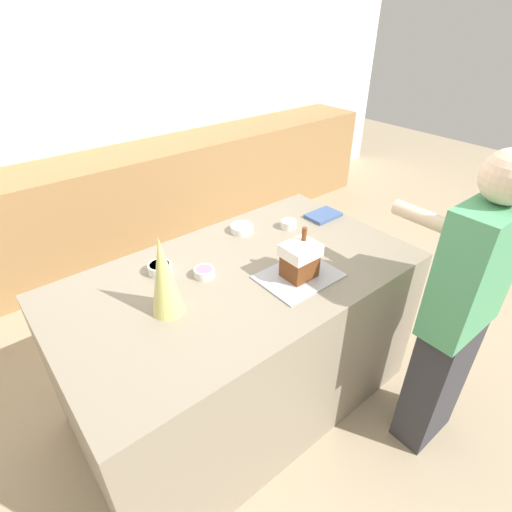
{
  "coord_description": "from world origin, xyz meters",
  "views": [
    {
      "loc": [
        -0.94,
        -1.28,
        2.02
      ],
      "look_at": [
        0.1,
        0.0,
        0.96
      ],
      "focal_mm": 28.0,
      "sensor_mm": 36.0,
      "label": 1
    }
  ],
  "objects_px": {
    "decorative_tree": "(164,276)",
    "candy_bowl_front_corner": "(204,272)",
    "gingerbread_house": "(300,259)",
    "candy_bowl_near_tray_right": "(242,228)",
    "person": "(458,316)",
    "candy_bowl_far_right": "(160,268)",
    "candy_bowl_center_rear": "(289,224)",
    "baking_tray": "(299,276)",
    "cookbook": "(323,215)"
  },
  "relations": [
    {
      "from": "cookbook",
      "to": "person",
      "type": "xyz_separation_m",
      "value": [
        -0.13,
        -0.95,
        -0.09
      ]
    },
    {
      "from": "candy_bowl_front_corner",
      "to": "candy_bowl_center_rear",
      "type": "relative_size",
      "value": 1.09
    },
    {
      "from": "gingerbread_house",
      "to": "candy_bowl_near_tray_right",
      "type": "bearing_deg",
      "value": 83.61
    },
    {
      "from": "gingerbread_house",
      "to": "candy_bowl_near_tray_right",
      "type": "distance_m",
      "value": 0.53
    },
    {
      "from": "person",
      "to": "gingerbread_house",
      "type": "bearing_deg",
      "value": 125.73
    },
    {
      "from": "gingerbread_house",
      "to": "candy_bowl_far_right",
      "type": "height_order",
      "value": "gingerbread_house"
    },
    {
      "from": "candy_bowl_near_tray_right",
      "to": "candy_bowl_center_rear",
      "type": "xyz_separation_m",
      "value": [
        0.24,
        -0.14,
        0.0
      ]
    },
    {
      "from": "cookbook",
      "to": "candy_bowl_far_right",
      "type": "bearing_deg",
      "value": 175.02
    },
    {
      "from": "baking_tray",
      "to": "decorative_tree",
      "type": "relative_size",
      "value": 1.03
    },
    {
      "from": "baking_tray",
      "to": "candy_bowl_far_right",
      "type": "xyz_separation_m",
      "value": [
        -0.5,
        0.45,
        0.02
      ]
    },
    {
      "from": "decorative_tree",
      "to": "candy_bowl_far_right",
      "type": "relative_size",
      "value": 3.12
    },
    {
      "from": "baking_tray",
      "to": "candy_bowl_front_corner",
      "type": "xyz_separation_m",
      "value": [
        -0.35,
        0.29,
        0.02
      ]
    },
    {
      "from": "candy_bowl_near_tray_right",
      "to": "cookbook",
      "type": "bearing_deg",
      "value": -18.48
    },
    {
      "from": "candy_bowl_front_corner",
      "to": "person",
      "type": "distance_m",
      "value": 1.18
    },
    {
      "from": "candy_bowl_near_tray_right",
      "to": "candy_bowl_far_right",
      "type": "xyz_separation_m",
      "value": [
        -0.56,
        -0.07,
        0.01
      ]
    },
    {
      "from": "candy_bowl_near_tray_right",
      "to": "person",
      "type": "height_order",
      "value": "person"
    },
    {
      "from": "candy_bowl_front_corner",
      "to": "candy_bowl_far_right",
      "type": "bearing_deg",
      "value": 132.99
    },
    {
      "from": "person",
      "to": "candy_bowl_center_rear",
      "type": "bearing_deg",
      "value": 97.51
    },
    {
      "from": "candy_bowl_center_rear",
      "to": "cookbook",
      "type": "xyz_separation_m",
      "value": [
        0.26,
        -0.03,
        -0.02
      ]
    },
    {
      "from": "candy_bowl_near_tray_right",
      "to": "candy_bowl_center_rear",
      "type": "distance_m",
      "value": 0.27
    },
    {
      "from": "candy_bowl_front_corner",
      "to": "cookbook",
      "type": "distance_m",
      "value": 0.91
    },
    {
      "from": "gingerbread_house",
      "to": "candy_bowl_near_tray_right",
      "type": "height_order",
      "value": "gingerbread_house"
    },
    {
      "from": "candy_bowl_far_right",
      "to": "gingerbread_house",
      "type": "bearing_deg",
      "value": -42.09
    },
    {
      "from": "candy_bowl_front_corner",
      "to": "candy_bowl_near_tray_right",
      "type": "xyz_separation_m",
      "value": [
        0.41,
        0.24,
        -0.0
      ]
    },
    {
      "from": "candy_bowl_far_right",
      "to": "candy_bowl_center_rear",
      "type": "xyz_separation_m",
      "value": [
        0.8,
        -0.06,
        -0.0
      ]
    },
    {
      "from": "candy_bowl_center_rear",
      "to": "candy_bowl_far_right",
      "type": "bearing_deg",
      "value": 175.66
    },
    {
      "from": "candy_bowl_far_right",
      "to": "candy_bowl_center_rear",
      "type": "distance_m",
      "value": 0.8
    },
    {
      "from": "candy_bowl_center_rear",
      "to": "cookbook",
      "type": "relative_size",
      "value": 0.44
    },
    {
      "from": "person",
      "to": "candy_bowl_near_tray_right",
      "type": "bearing_deg",
      "value": 108.23
    },
    {
      "from": "candy_bowl_near_tray_right",
      "to": "candy_bowl_front_corner",
      "type": "bearing_deg",
      "value": -149.91
    },
    {
      "from": "candy_bowl_far_right",
      "to": "person",
      "type": "bearing_deg",
      "value": -48.44
    },
    {
      "from": "candy_bowl_far_right",
      "to": "candy_bowl_center_rear",
      "type": "height_order",
      "value": "candy_bowl_far_right"
    },
    {
      "from": "decorative_tree",
      "to": "candy_bowl_center_rear",
      "type": "bearing_deg",
      "value": 13.57
    },
    {
      "from": "candy_bowl_near_tray_right",
      "to": "candy_bowl_center_rear",
      "type": "height_order",
      "value": "candy_bowl_center_rear"
    },
    {
      "from": "candy_bowl_near_tray_right",
      "to": "candy_bowl_far_right",
      "type": "height_order",
      "value": "candy_bowl_far_right"
    },
    {
      "from": "decorative_tree",
      "to": "candy_bowl_front_corner",
      "type": "relative_size",
      "value": 3.7
    },
    {
      "from": "gingerbread_house",
      "to": "person",
      "type": "height_order",
      "value": "person"
    },
    {
      "from": "candy_bowl_front_corner",
      "to": "candy_bowl_center_rear",
      "type": "bearing_deg",
      "value": 8.85
    },
    {
      "from": "decorative_tree",
      "to": "candy_bowl_center_rear",
      "type": "relative_size",
      "value": 4.02
    },
    {
      "from": "candy_bowl_far_right",
      "to": "candy_bowl_near_tray_right",
      "type": "bearing_deg",
      "value": 7.66
    },
    {
      "from": "candy_bowl_near_tray_right",
      "to": "cookbook",
      "type": "xyz_separation_m",
      "value": [
        0.5,
        -0.17,
        -0.01
      ]
    },
    {
      "from": "candy_bowl_near_tray_right",
      "to": "gingerbread_house",
      "type": "bearing_deg",
      "value": -96.39
    },
    {
      "from": "decorative_tree",
      "to": "candy_bowl_center_rear",
      "type": "distance_m",
      "value": 0.94
    },
    {
      "from": "candy_bowl_front_corner",
      "to": "candy_bowl_near_tray_right",
      "type": "bearing_deg",
      "value": 30.09
    },
    {
      "from": "gingerbread_house",
      "to": "cookbook",
      "type": "relative_size",
      "value": 1.15
    },
    {
      "from": "candy_bowl_far_right",
      "to": "candy_bowl_center_rear",
      "type": "bearing_deg",
      "value": -4.34
    },
    {
      "from": "candy_bowl_front_corner",
      "to": "candy_bowl_far_right",
      "type": "relative_size",
      "value": 0.84
    },
    {
      "from": "baking_tray",
      "to": "candy_bowl_front_corner",
      "type": "distance_m",
      "value": 0.45
    },
    {
      "from": "baking_tray",
      "to": "gingerbread_house",
      "type": "distance_m",
      "value": 0.1
    },
    {
      "from": "candy_bowl_front_corner",
      "to": "candy_bowl_center_rear",
      "type": "distance_m",
      "value": 0.65
    }
  ]
}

